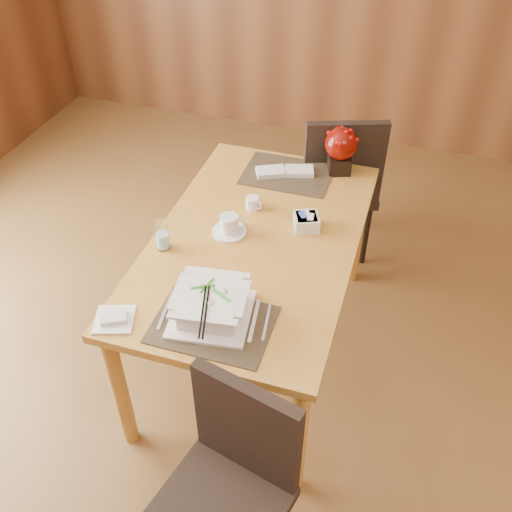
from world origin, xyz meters
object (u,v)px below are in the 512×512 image
(coffee_cup, at_px, (229,226))
(bread_plate, at_px, (114,320))
(water_glass, at_px, (162,235))
(creamer_jug, at_px, (252,203))
(sugar_caddy, at_px, (306,222))
(near_chair, at_px, (230,479))
(far_chair, at_px, (338,180))
(berry_decor, at_px, (341,148))
(soup_setting, at_px, (211,305))
(dining_table, at_px, (256,254))

(coffee_cup, bearing_deg, bread_plate, -110.61)
(water_glass, distance_m, bread_plate, 0.46)
(creamer_jug, height_order, sugar_caddy, sugar_caddy)
(near_chair, distance_m, far_chair, 1.88)
(near_chair, bearing_deg, berry_decor, 102.88)
(coffee_cup, xyz_separation_m, far_chair, (0.35, 0.88, -0.24))
(creamer_jug, xyz_separation_m, near_chair, (0.30, -1.21, -0.27))
(coffee_cup, height_order, near_chair, near_chair)
(soup_setting, distance_m, berry_decor, 1.20)
(berry_decor, bearing_deg, sugar_caddy, -95.56)
(dining_table, height_order, sugar_caddy, sugar_caddy)
(coffee_cup, bearing_deg, near_chair, -70.90)
(soup_setting, bearing_deg, coffee_cup, 94.05)
(bread_plate, xyz_separation_m, near_chair, (0.59, -0.36, -0.25))
(dining_table, distance_m, water_glass, 0.45)
(creamer_jug, height_order, berry_decor, berry_decor)
(water_glass, xyz_separation_m, creamer_jug, (0.28, 0.40, -0.04))
(water_glass, distance_m, sugar_caddy, 0.66)
(creamer_jug, relative_size, bread_plate, 0.56)
(berry_decor, height_order, near_chair, berry_decor)
(berry_decor, bearing_deg, near_chair, -91.00)
(far_chair, bearing_deg, coffee_cup, 49.12)
(dining_table, bearing_deg, soup_setting, -92.31)
(coffee_cup, relative_size, far_chair, 0.16)
(berry_decor, relative_size, near_chair, 0.27)
(water_glass, relative_size, near_chair, 0.16)
(berry_decor, distance_m, far_chair, 0.41)
(water_glass, bearing_deg, soup_setting, -43.01)
(water_glass, relative_size, berry_decor, 0.58)
(soup_setting, height_order, bread_plate, soup_setting)
(near_chair, bearing_deg, far_chair, 103.85)
(far_chair, bearing_deg, bread_plate, 49.48)
(coffee_cup, distance_m, sugar_caddy, 0.35)
(creamer_jug, distance_m, bread_plate, 0.90)
(far_chair, bearing_deg, sugar_caddy, 68.88)
(far_chair, bearing_deg, creamer_jug, 46.08)
(berry_decor, bearing_deg, coffee_cup, -119.74)
(dining_table, height_order, water_glass, water_glass)
(far_chair, bearing_deg, near_chair, 70.57)
(water_glass, relative_size, creamer_jug, 1.75)
(bread_plate, bearing_deg, creamer_jug, 71.65)
(water_glass, bearing_deg, bread_plate, -90.00)
(dining_table, relative_size, bread_plate, 10.15)
(soup_setting, distance_m, water_glass, 0.48)
(sugar_caddy, bearing_deg, berry_decor, 84.44)
(sugar_caddy, distance_m, near_chair, 1.17)
(coffee_cup, relative_size, bread_plate, 1.08)
(creamer_jug, height_order, near_chair, near_chair)
(dining_table, xyz_separation_m, berry_decor, (0.25, 0.66, 0.24))
(coffee_cup, height_order, bread_plate, coffee_cup)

